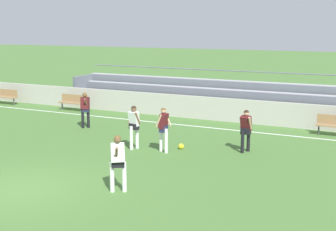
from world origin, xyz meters
name	(u,v)px	position (x,y,z in m)	size (l,w,h in m)	color
ground_plane	(19,189)	(0.00, 0.00, 0.00)	(160.00, 160.00, 0.00)	#477033
field_line_sideline	(171,124)	(0.00, 10.30, 0.00)	(44.00, 0.12, 0.01)	white
sideline_wall	(185,107)	(0.00, 12.04, 0.59)	(48.00, 0.16, 1.17)	#BCB7AD
bleacher_stand	(245,98)	(2.61, 14.05, 0.95)	(20.94, 2.46, 2.25)	#B2B2B7
bench_near_bin	(5,95)	(-11.67, 11.14, 0.55)	(1.80, 0.40, 0.90)	#99754C
bench_near_wall_gap	(74,101)	(-6.46, 11.14, 0.55)	(1.80, 0.40, 0.90)	#99754C
player_white_on_ball	(134,123)	(0.75, 5.43, 1.02)	(0.52, 0.41, 1.70)	white
player_dark_trailing_run	(163,126)	(1.98, 5.53, 1.02)	(0.49, 0.44, 1.71)	white
player_dark_wide_right	(246,127)	(4.77, 6.88, 0.96)	(0.47, 0.51, 1.62)	black
player_dark_overlapping	(85,107)	(-3.20, 7.73, 1.00)	(0.48, 0.62, 1.68)	black
player_white_deep_cover	(118,158)	(2.72, 1.11, 1.00)	(0.54, 0.75, 1.67)	white
soccer_ball	(181,146)	(2.40, 6.21, 0.11)	(0.22, 0.22, 0.22)	yellow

